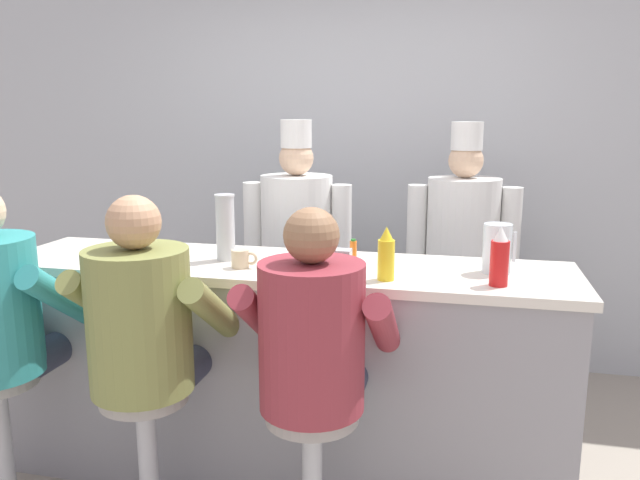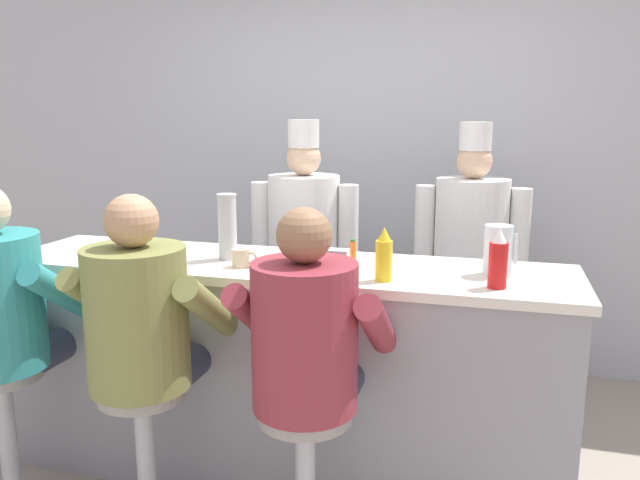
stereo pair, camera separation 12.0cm
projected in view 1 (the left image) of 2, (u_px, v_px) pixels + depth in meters
The scene contains 15 objects.
wall_back at pixel (346, 163), 4.25m from camera, with size 10.00×0.06×2.70m.
diner_counter at pixel (281, 370), 2.89m from camera, with size 2.58×0.63×1.03m.
ketchup_bottle_red at pixel (500, 258), 2.40m from camera, with size 0.07×0.07×0.23m.
mustard_bottle_yellow at pixel (386, 255), 2.49m from camera, with size 0.07×0.07×0.22m.
hot_sauce_bottle_orange at pixel (353, 255), 2.66m from camera, with size 0.03×0.03×0.14m.
water_pitcher_clear at pixel (497, 248), 2.60m from camera, with size 0.13×0.12×0.21m.
breakfast_plate at pixel (155, 259), 2.80m from camera, with size 0.26×0.26×0.05m.
cereal_bowl at pixel (280, 265), 2.63m from camera, with size 0.13×0.13×0.06m.
coffee_mug_tan at pixel (241, 259), 2.70m from camera, with size 0.12×0.08×0.08m.
cup_stack_steel at pixel (225, 227), 2.82m from camera, with size 0.09×0.09×0.30m.
napkin_dispenser_chrome at pixel (336, 264), 2.50m from camera, with size 0.12×0.07×0.13m.
diner_seated_olive at pixel (145, 330), 2.39m from camera, with size 0.59×0.59×1.39m.
diner_seated_maroon at pixel (314, 347), 2.25m from camera, with size 0.58×0.57×1.37m.
cook_in_whites_near at pixel (297, 249), 3.65m from camera, with size 0.64×0.41×1.65m.
cook_in_whites_far at pixel (462, 251), 3.60m from camera, with size 0.64×0.41×1.64m.
Camera 1 is at (0.79, -2.29, 1.68)m, focal length 35.00 mm.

